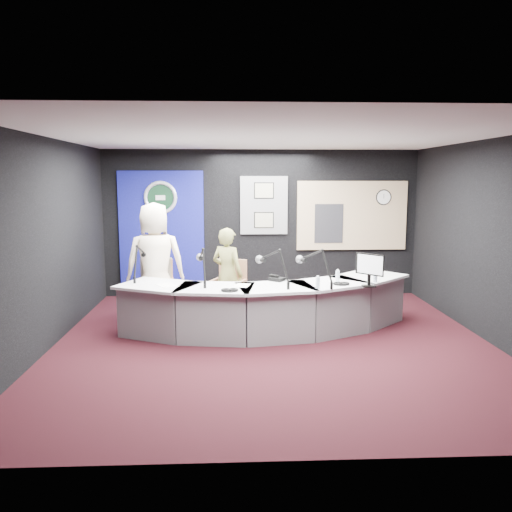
{
  "coord_description": "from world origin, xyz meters",
  "views": [
    {
      "loc": [
        -0.55,
        -6.82,
        2.25
      ],
      "look_at": [
        -0.2,
        0.8,
        1.1
      ],
      "focal_mm": 36.0,
      "sensor_mm": 36.0,
      "label": 1
    }
  ],
  "objects_px": {
    "armchair_left": "(156,289)",
    "person_man": "(155,262)",
    "person_woman": "(227,274)",
    "armchair_right": "(228,291)",
    "broadcast_desk": "(267,307)"
  },
  "relations": [
    {
      "from": "armchair_left",
      "to": "person_woman",
      "type": "bearing_deg",
      "value": -1.43
    },
    {
      "from": "person_man",
      "to": "broadcast_desk",
      "type": "bearing_deg",
      "value": 146.79
    },
    {
      "from": "armchair_left",
      "to": "broadcast_desk",
      "type": "bearing_deg",
      "value": -21.56
    },
    {
      "from": "person_man",
      "to": "armchair_right",
      "type": "bearing_deg",
      "value": 166.92
    },
    {
      "from": "armchair_left",
      "to": "person_man",
      "type": "distance_m",
      "value": 0.43
    },
    {
      "from": "armchair_left",
      "to": "person_man",
      "type": "bearing_deg",
      "value": 0.0
    },
    {
      "from": "broadcast_desk",
      "to": "armchair_right",
      "type": "relative_size",
      "value": 4.73
    },
    {
      "from": "broadcast_desk",
      "to": "armchair_left",
      "type": "relative_size",
      "value": 4.38
    },
    {
      "from": "person_woman",
      "to": "broadcast_desk",
      "type": "bearing_deg",
      "value": 163.8
    },
    {
      "from": "person_man",
      "to": "armchair_left",
      "type": "bearing_deg",
      "value": 180.0
    },
    {
      "from": "person_man",
      "to": "person_woman",
      "type": "relative_size",
      "value": 1.27
    },
    {
      "from": "armchair_left",
      "to": "person_man",
      "type": "relative_size",
      "value": 0.54
    },
    {
      "from": "armchair_left",
      "to": "armchair_right",
      "type": "distance_m",
      "value": 1.15
    },
    {
      "from": "armchair_right",
      "to": "person_woman",
      "type": "distance_m",
      "value": 0.27
    },
    {
      "from": "person_woman",
      "to": "armchair_right",
      "type": "bearing_deg",
      "value": -0.0
    }
  ]
}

